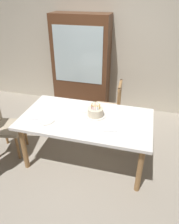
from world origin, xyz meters
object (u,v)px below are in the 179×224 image
Objects in this scene: plate_near_celebrant at (46,121)px; chair_upholstered at (2,123)px; china_cabinet at (81,65)px; chair_spindle_back at (108,109)px; plate_far_side at (84,109)px; birthday_cake at (95,112)px; dining_table at (86,123)px.

chair_upholstered is (-0.79, 0.08, -0.22)m from plate_near_celebrant.
plate_near_celebrant is 0.12× the size of china_cabinet.
plate_near_celebrant is 1.26m from chair_spindle_back.
plate_near_celebrant and plate_far_side have the same top height.
dining_table is at bearing -144.13° from birthday_cake.
chair_spindle_back is (0.67, 1.03, -0.29)m from plate_near_celebrant.
plate_near_celebrant is 0.82m from chair_upholstered.
dining_table is at bearing -102.05° from chair_spindle_back.
plate_far_side is at bearing -113.97° from chair_spindle_back.
dining_table is 0.94× the size of china_cabinet.
chair_upholstered is 1.91m from china_cabinet.
plate_near_celebrant is at bearing -88.58° from china_cabinet.
birthday_cake is 0.68m from plate_near_celebrant.
plate_near_celebrant is at bearing -5.54° from chair_upholstered.
birthday_cake is 0.25m from plate_far_side.
plate_far_side is at bearing 112.06° from dining_table.
chair_spindle_back is at bearing 77.95° from dining_table.
china_cabinet is (-0.54, 1.56, 0.29)m from dining_table.
chair_spindle_back is 1.00× the size of chair_upholstered.
chair_upholstered is at bearing -146.71° from chair_spindle_back.
china_cabinet is (-0.04, 1.78, 0.20)m from plate_near_celebrant.
china_cabinet reaches higher than chair_spindle_back.
birthday_cake is at bearing -34.66° from plate_far_side.
chair_spindle_back reaches higher than plate_near_celebrant.
chair_upholstered reaches higher than birthday_cake.
chair_spindle_back is 0.50× the size of china_cabinet.
plate_near_celebrant is 0.23× the size of chair_spindle_back.
chair_spindle_back is at bearing -46.42° from china_cabinet.
plate_far_side is at bearing 17.01° from chair_upholstered.
birthday_cake is 0.15× the size of china_cabinet.
chair_upholstered is at bearing -170.82° from birthday_cake.
plate_near_celebrant is 0.23× the size of chair_upholstered.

